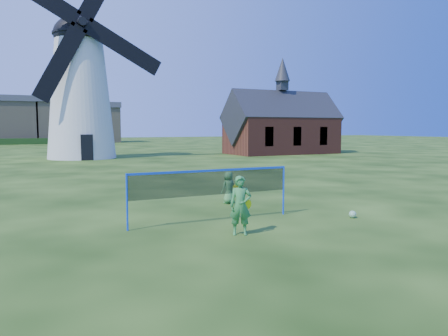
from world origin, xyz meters
TOP-DOWN VIEW (x-y plane):
  - ground at (0.00, 0.00)m, footprint 220.00×220.00m
  - windmill at (-0.19, 28.90)m, footprint 13.59×5.97m
  - chapel at (19.92, 26.90)m, footprint 11.91×5.78m
  - badminton_net at (-0.55, -0.23)m, footprint 5.05×0.05m
  - player_girl at (-0.52, -1.95)m, footprint 0.75×0.57m
  - player_boy at (1.28, 2.32)m, footprint 0.67×0.47m
  - play_ball at (3.56, -1.62)m, footprint 0.22×0.22m

SIDE VIEW (x-z plane):
  - ground at x=0.00m, z-range 0.00..0.00m
  - play_ball at x=3.56m, z-range 0.00..0.22m
  - player_boy at x=1.28m, z-range 0.00..1.17m
  - player_girl at x=-0.52m, z-range 0.00..1.53m
  - badminton_net at x=-0.55m, z-range 0.36..1.91m
  - chapel at x=19.92m, z-range -2.20..7.87m
  - windmill at x=-0.19m, z-range -2.88..15.44m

